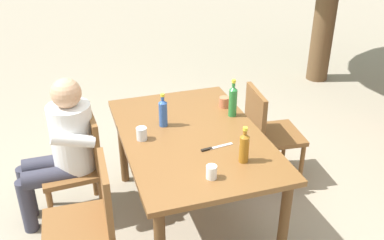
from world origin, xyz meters
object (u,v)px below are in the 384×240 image
object	(u,v)px
table_knife	(215,148)
bottle_amber	(244,147)
chair_near_left	(80,161)
cup_terracotta	(224,102)
bottle_blue	(163,112)
chair_near_right	(90,217)
person_in_white_shirt	(63,145)
cup_glass	(142,134)
bottle_green	(233,100)
cup_white	(212,172)
dining_table	(192,146)
chair_far_left	(267,130)

from	to	relation	value
table_knife	bottle_amber	bearing A→B (deg)	30.19
chair_near_left	bottle_amber	xyz separation A→B (m)	(0.78, 1.01, 0.39)
cup_terracotta	bottle_amber	bearing A→B (deg)	-12.50
bottle_amber	table_knife	bearing A→B (deg)	-149.81
chair_near_left	bottle_blue	distance (m)	0.76
chair_near_right	person_in_white_shirt	size ratio (longest dim) A/B	0.74
bottle_amber	cup_glass	bearing A→B (deg)	-130.00
chair_near_right	bottle_green	distance (m)	1.37
chair_near_right	cup_white	world-z (taller)	chair_near_right
cup_terracotta	table_knife	distance (m)	0.66
cup_terracotta	cup_white	bearing A→B (deg)	-25.82
chair_near_left	bottle_green	world-z (taller)	bottle_green
chair_near_left	bottle_amber	distance (m)	1.34
dining_table	cup_white	xyz separation A→B (m)	(0.55, -0.05, 0.14)
bottle_blue	cup_glass	world-z (taller)	bottle_blue
cup_terracotta	table_knife	bearing A→B (deg)	-27.09
chair_far_left	person_in_white_shirt	xyz separation A→B (m)	(0.01, -1.71, 0.17)
bottle_amber	chair_far_left	bearing A→B (deg)	143.29
bottle_amber	cup_white	xyz separation A→B (m)	(0.11, -0.26, -0.07)
chair_far_left	bottle_blue	world-z (taller)	bottle_blue
person_in_white_shirt	cup_white	size ratio (longest dim) A/B	13.42
cup_glass	chair_near_left	bearing A→B (deg)	-124.52
chair_near_left	chair_far_left	xyz separation A→B (m)	(-0.00, 1.60, 0.00)
chair_near_left	table_knife	xyz separation A→B (m)	(0.57, 0.89, 0.29)
bottle_amber	bottle_green	size ratio (longest dim) A/B	0.83
cup_white	bottle_green	bearing A→B (deg)	149.13
chair_near_left	bottle_green	xyz separation A→B (m)	(0.15, 1.19, 0.41)
chair_far_left	person_in_white_shirt	bearing A→B (deg)	-89.75
chair_near_left	bottle_amber	bearing A→B (deg)	52.28
chair_near_left	cup_white	distance (m)	1.21
chair_near_left	person_in_white_shirt	bearing A→B (deg)	-87.63
chair_near_left	chair_far_left	bearing A→B (deg)	90.11
chair_near_right	cup_white	size ratio (longest dim) A/B	9.90
cup_terracotta	cup_glass	bearing A→B (deg)	-67.22
bottle_green	table_knife	xyz separation A→B (m)	(0.42, -0.30, -0.13)
chair_far_left	table_knife	bearing A→B (deg)	-50.94
dining_table	person_in_white_shirt	world-z (taller)	person_in_white_shirt
chair_near_right	chair_far_left	world-z (taller)	same
dining_table	cup_glass	bearing A→B (deg)	-97.10
dining_table	bottle_amber	world-z (taller)	bottle_amber
dining_table	person_in_white_shirt	xyz separation A→B (m)	(-0.34, -0.91, -0.02)
chair_far_left	cup_glass	xyz separation A→B (m)	(0.31, -1.16, 0.33)
table_knife	cup_white	bearing A→B (deg)	-23.46
chair_far_left	cup_white	size ratio (longest dim) A/B	9.90
cup_glass	table_knife	size ratio (longest dim) A/B	0.38
bottle_amber	bottle_blue	bearing A→B (deg)	-149.33
person_in_white_shirt	chair_far_left	bearing A→B (deg)	90.25
chair_near_left	bottle_blue	bearing A→B (deg)	76.79
bottle_amber	cup_terracotta	bearing A→B (deg)	167.50
dining_table	chair_near_right	size ratio (longest dim) A/B	1.75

